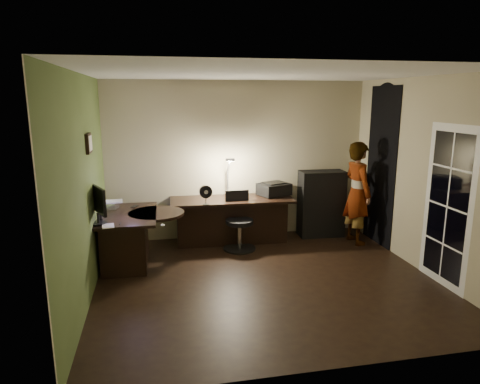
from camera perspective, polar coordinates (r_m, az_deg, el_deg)
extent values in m
cube|color=black|center=(5.92, 3.49, -11.68)|extent=(4.50, 4.00, 0.01)
cube|color=silver|center=(5.41, 3.89, 15.54)|extent=(4.50, 4.00, 0.01)
cube|color=tan|center=(7.43, -0.31, 4.25)|extent=(4.50, 0.01, 2.70)
cube|color=tan|center=(3.66, 11.80, -4.71)|extent=(4.50, 0.01, 2.70)
cube|color=tan|center=(5.39, -20.17, 0.31)|extent=(0.01, 4.00, 2.70)
cube|color=tan|center=(6.46, 23.41, 1.96)|extent=(0.01, 4.00, 2.70)
cube|color=#475D2B|center=(5.39, -20.01, 0.32)|extent=(0.00, 4.00, 2.70)
cube|color=black|center=(7.42, 18.29, 3.21)|extent=(0.01, 0.90, 2.60)
cube|color=white|center=(6.07, 25.93, -1.79)|extent=(0.02, 0.92, 2.10)
cube|color=black|center=(5.75, -19.54, 6.14)|extent=(0.04, 0.30, 0.25)
cube|color=black|center=(6.53, -14.56, -6.05)|extent=(0.84, 1.34, 0.77)
cube|color=black|center=(7.22, -1.06, -3.85)|extent=(2.06, 0.78, 0.77)
cube|color=black|center=(7.68, 10.78, -1.53)|extent=(0.79, 0.42, 1.16)
cube|color=silver|center=(6.74, -17.00, -1.72)|extent=(0.28, 0.25, 0.10)
cube|color=silver|center=(6.70, -16.75, -0.36)|extent=(0.35, 0.33, 0.22)
cube|color=black|center=(5.96, -18.45, -2.34)|extent=(0.32, 0.55, 0.36)
ellipsoid|color=silver|center=(5.68, -10.28, -4.37)|extent=(0.06, 0.08, 0.03)
cube|color=black|center=(6.78, -13.89, -1.86)|extent=(0.11, 0.15, 0.01)
cube|color=black|center=(5.92, -15.67, -4.03)|extent=(0.01, 0.14, 0.01)
cylinder|color=black|center=(6.14, -18.15, -2.85)|extent=(0.08, 0.08, 0.17)
cube|color=silver|center=(5.84, -17.18, -4.35)|extent=(0.17, 0.23, 0.01)
cube|color=black|center=(6.68, -4.60, -0.40)|extent=(0.21, 0.12, 0.31)
cube|color=#15568B|center=(7.08, -0.95, -0.57)|extent=(0.19, 0.11, 0.08)
cube|color=black|center=(7.37, 4.54, 0.47)|extent=(0.61, 0.54, 0.22)
cube|color=black|center=(7.26, -1.65, 2.32)|extent=(0.25, 0.36, 0.72)
cube|color=black|center=(6.87, -0.07, -3.96)|extent=(0.53, 0.53, 0.94)
imported|color=#D8A88C|center=(7.39, 15.39, -0.13)|extent=(0.47, 0.65, 1.71)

